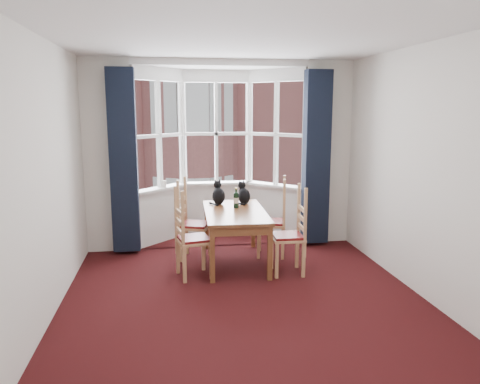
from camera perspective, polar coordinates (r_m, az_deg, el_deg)
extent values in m
plane|color=black|center=(5.22, 0.76, -13.54)|extent=(4.50, 4.50, 0.00)
plane|color=white|center=(4.82, 0.84, 18.54)|extent=(4.50, 4.50, 0.00)
plane|color=silver|center=(4.91, -22.90, 1.17)|extent=(0.00, 4.50, 4.50)
plane|color=silver|center=(5.52, 21.75, 2.18)|extent=(0.00, 4.50, 4.50)
plane|color=silver|center=(2.68, 8.88, -5.23)|extent=(4.00, 0.00, 4.00)
cube|color=silver|center=(7.04, -15.76, 4.15)|extent=(0.70, 0.12, 2.80)
cube|color=silver|center=(7.41, 10.56, 4.65)|extent=(0.70, 0.12, 2.80)
cube|color=black|center=(6.85, -14.00, 3.64)|extent=(0.38, 0.22, 2.60)
cube|color=black|center=(7.17, 9.28, 4.10)|extent=(0.38, 0.22, 2.60)
cube|color=brown|center=(6.32, -0.61, -2.48)|extent=(0.86, 1.54, 0.04)
cube|color=brown|center=(5.71, -3.40, -7.70)|extent=(0.06, 0.06, 0.69)
cube|color=brown|center=(7.06, -4.08, -4.18)|extent=(0.06, 0.06, 0.69)
cube|color=brown|center=(5.79, 3.66, -7.45)|extent=(0.06, 0.06, 0.69)
cube|color=brown|center=(7.13, 1.63, -4.02)|extent=(0.06, 0.06, 0.69)
cube|color=tan|center=(5.90, -5.63, -5.79)|extent=(0.48, 0.49, 0.06)
cube|color=#5B0F10|center=(5.89, -5.63, -5.65)|extent=(0.43, 0.44, 0.03)
cube|color=tan|center=(6.59, -5.52, -4.06)|extent=(0.51, 0.52, 0.06)
cube|color=#5B0F10|center=(6.58, -5.53, -3.93)|extent=(0.46, 0.47, 0.03)
cube|color=tan|center=(6.02, 5.81, -5.46)|extent=(0.42, 0.44, 0.06)
cube|color=#5B0F10|center=(6.01, 5.81, -5.32)|extent=(0.38, 0.40, 0.03)
cube|color=tan|center=(6.71, 3.82, -3.76)|extent=(0.49, 0.50, 0.06)
cube|color=#5B0F10|center=(6.71, 3.82, -3.63)|extent=(0.44, 0.45, 0.03)
ellipsoid|color=black|center=(6.73, -2.62, -0.52)|extent=(0.20, 0.26, 0.24)
sphere|color=black|center=(6.79, -2.76, 0.89)|extent=(0.12, 0.12, 0.11)
cone|color=black|center=(6.77, -3.03, 1.35)|extent=(0.04, 0.04, 0.05)
cone|color=black|center=(6.79, -2.50, 1.37)|extent=(0.04, 0.04, 0.05)
ellipsoid|color=black|center=(6.76, 0.50, -0.52)|extent=(0.23, 0.27, 0.23)
sphere|color=black|center=(6.80, 0.23, 0.83)|extent=(0.13, 0.13, 0.11)
cone|color=black|center=(6.78, -0.01, 1.26)|extent=(0.05, 0.05, 0.05)
cone|color=black|center=(6.81, 0.47, 1.30)|extent=(0.05, 0.05, 0.05)
cylinder|color=black|center=(6.48, -0.48, -1.06)|extent=(0.07, 0.07, 0.20)
sphere|color=black|center=(6.47, -0.48, -0.24)|extent=(0.06, 0.06, 0.06)
cylinder|color=black|center=(6.46, -0.48, 0.10)|extent=(0.03, 0.03, 0.09)
cylinder|color=gold|center=(6.45, -0.48, 0.43)|extent=(0.03, 0.03, 0.02)
cylinder|color=silver|center=(6.48, -0.48, -1.02)|extent=(0.07, 0.07, 0.08)
cylinder|color=white|center=(7.40, -9.20, 0.97)|extent=(0.06, 0.06, 0.11)
cylinder|color=white|center=(7.43, -7.60, 1.03)|extent=(0.06, 0.06, 0.10)
plane|color=#333335|center=(37.84, -7.40, -2.12)|extent=(80.00, 80.00, 0.00)
cube|color=#97524E|center=(19.00, -6.44, 6.92)|extent=(18.00, 6.00, 14.00)
cylinder|color=#97524E|center=(16.01, -5.97, 6.30)|extent=(3.20, 3.20, 14.00)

